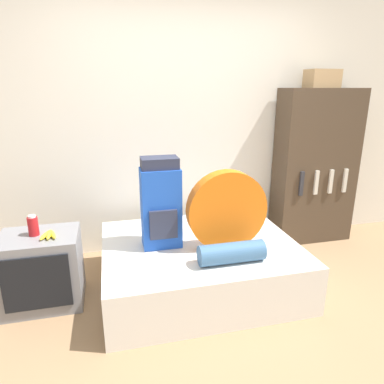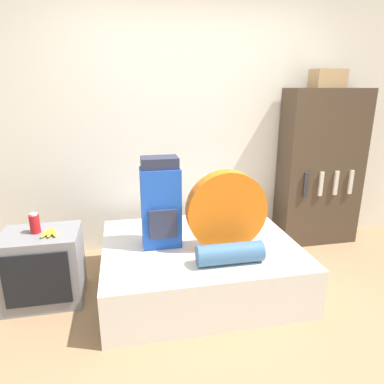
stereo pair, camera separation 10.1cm
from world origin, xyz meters
TOP-DOWN VIEW (x-y plane):
  - ground_plane at (0.00, 0.00)m, footprint 16.00×16.00m
  - wall_back at (0.00, 1.63)m, footprint 8.00×0.05m
  - bed at (-0.06, 0.75)m, footprint 1.60×1.30m
  - backpack at (-0.37, 0.78)m, footprint 0.31×0.24m
  - tent_bag at (0.13, 0.62)m, footprint 0.64×0.12m
  - sleeping_roll at (0.08, 0.36)m, footprint 0.50×0.16m
  - television at (-1.32, 0.79)m, footprint 0.59×0.46m
  - canister at (-1.34, 0.81)m, footprint 0.08×0.08m
  - banana_bunch at (-1.23, 0.75)m, footprint 0.13×0.18m
  - bookshelf at (1.41, 1.41)m, footprint 0.86×0.36m
  - cardboard_box at (1.38, 1.40)m, footprint 0.31×0.21m

SIDE VIEW (x-z plane):
  - ground_plane at x=0.00m, z-range 0.00..0.00m
  - bed at x=-0.06m, z-range 0.00..0.40m
  - television at x=-1.32m, z-range 0.00..0.58m
  - sleeping_roll at x=0.08m, z-range 0.40..0.56m
  - banana_bunch at x=-1.23m, z-range 0.58..0.62m
  - canister at x=-1.34m, z-range 0.58..0.74m
  - tent_bag at x=0.13m, z-range 0.40..1.05m
  - backpack at x=-0.37m, z-range 0.39..1.13m
  - bookshelf at x=1.41m, z-range 0.00..1.65m
  - wall_back at x=0.00m, z-range 0.00..2.60m
  - cardboard_box at x=1.38m, z-range 1.65..1.83m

